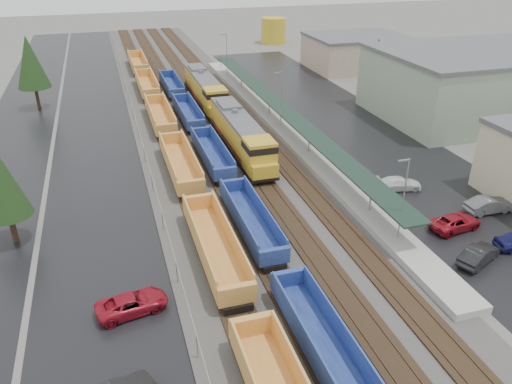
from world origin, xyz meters
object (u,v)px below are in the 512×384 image
storage_tank (273,30)px  parked_car_east_a (479,255)px  parked_car_west_c (132,304)px  parked_car_east_c (399,184)px  locomotive_trail (205,90)px  parked_car_east_e (489,205)px  well_string_yellow (180,164)px  well_string_blue (229,183)px  parked_car_east_b (455,222)px  locomotive_lead (241,135)px

storage_tank → parked_car_east_a: storage_tank is taller
parked_car_west_c → parked_car_east_c: bearing=-78.7°
locomotive_trail → parked_car_east_a: size_ratio=4.62×
parked_car_west_c → parked_car_east_e: (33.84, 4.60, 0.08)m
well_string_yellow → storage_tank: bearing=63.6°
well_string_blue → well_string_yellow: bearing=123.2°
storage_tank → parked_car_west_c: storage_tank is taller
parked_car_east_b → parked_car_east_c: parked_car_east_b is taller
storage_tank → parked_car_east_a: size_ratio=1.35×
parked_car_east_a → parked_car_east_b: bearing=-41.3°
parked_car_east_c → parked_car_east_e: (5.58, -6.81, 0.10)m
parked_car_east_e → locomotive_lead: bearing=42.1°
locomotive_trail → parked_car_east_c: (13.22, -34.98, -1.80)m
locomotive_lead → well_string_blue: 10.41m
locomotive_lead → well_string_yellow: 8.79m
parked_car_east_a → locomotive_lead: bearing=-0.3°
locomotive_lead → parked_car_west_c: 29.56m
well_string_yellow → parked_car_east_c: size_ratio=25.32×
well_string_yellow → parked_car_east_c: 23.71m
well_string_yellow → parked_car_east_a: 31.49m
well_string_blue → parked_car_west_c: 19.33m
parked_car_east_c → parked_car_east_b: bearing=-164.7°
parked_car_east_c → storage_tank: bearing=1.9°
well_string_yellow → storage_tank: size_ratio=19.58×
well_string_yellow → parked_car_east_b: 28.97m
parked_car_east_a → parked_car_east_b: parked_car_east_a is taller
parked_car_west_c → parked_car_east_e: bearing=-92.9°
locomotive_lead → parked_car_east_e: 28.08m
storage_tank → parked_car_east_e: storage_tank is taller
parked_car_west_c → well_string_yellow: bearing=-28.5°
parked_car_east_c → parked_car_west_c: bearing=123.4°
well_string_yellow → well_string_blue: bearing=-56.8°
well_string_blue → storage_tank: storage_tank is taller
locomotive_lead → parked_car_east_e: size_ratio=4.38×
locomotive_lead → storage_tank: 72.23m
well_string_yellow → parked_car_east_a: well_string_yellow is taller
well_string_yellow → parked_car_east_a: size_ratio=26.51×
parked_car_east_c → well_string_blue: bearing=87.0°
well_string_yellow → parked_car_east_c: bearing=-26.5°
locomotive_lead → well_string_yellow: bearing=-156.9°
well_string_yellow → parked_car_west_c: 23.07m
parked_car_east_c → locomotive_lead: bearing=54.9°
well_string_yellow → parked_car_east_c: well_string_yellow is taller
storage_tank → parked_car_east_b: 90.51m
well_string_yellow → parked_car_east_a: bearing=-49.9°
well_string_blue → parked_car_east_c: well_string_blue is taller
locomotive_lead → parked_car_east_b: locomotive_lead is taller
storage_tank → parked_car_east_e: (-8.12, -87.80, -2.25)m
parked_car_east_a → parked_car_east_e: bearing=-68.5°
locomotive_lead → parked_car_east_c: bearing=-46.6°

